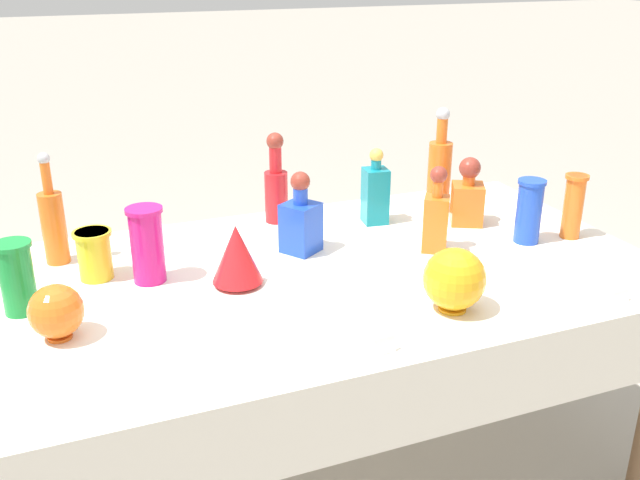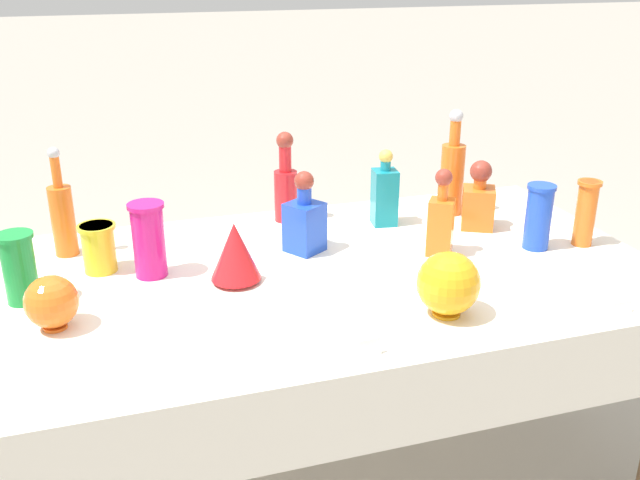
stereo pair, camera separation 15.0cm
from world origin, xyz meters
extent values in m
plane|color=#A0998C|center=(0.00, 0.00, 0.00)|extent=(40.00, 40.00, 0.00)
cube|color=white|center=(0.00, 0.00, 0.74)|extent=(2.04, 1.12, 0.03)
cube|color=white|center=(0.00, -0.56, 0.64)|extent=(2.04, 0.01, 0.23)
cylinder|color=brown|center=(-0.92, 0.46, 0.36)|extent=(0.04, 0.04, 0.73)
cylinder|color=brown|center=(0.92, 0.46, 0.36)|extent=(0.04, 0.04, 0.73)
cylinder|color=orange|center=(-0.73, 0.36, 0.87)|extent=(0.07, 0.07, 0.22)
cylinder|color=orange|center=(-0.73, 0.36, 1.03)|extent=(0.03, 0.03, 0.10)
sphere|color=#B2B2B7|center=(-0.73, 0.36, 1.09)|extent=(0.04, 0.04, 0.04)
cylinder|color=orange|center=(0.61, 0.35, 0.89)|extent=(0.09, 0.09, 0.25)
cylinder|color=orange|center=(0.61, 0.35, 1.06)|extent=(0.04, 0.04, 0.09)
sphere|color=#B2B2B7|center=(0.61, 0.35, 1.12)|extent=(0.05, 0.05, 0.05)
cylinder|color=red|center=(0.02, 0.45, 0.85)|extent=(0.08, 0.08, 0.18)
cylinder|color=red|center=(0.02, 0.45, 0.99)|extent=(0.04, 0.04, 0.09)
sphere|color=maroon|center=(0.02, 0.45, 1.05)|extent=(0.06, 0.06, 0.06)
cube|color=blue|center=(0.00, 0.16, 0.84)|extent=(0.14, 0.14, 0.16)
cylinder|color=blue|center=(0.00, 0.16, 0.95)|extent=(0.05, 0.05, 0.05)
sphere|color=maroon|center=(0.00, 0.16, 0.99)|extent=(0.06, 0.06, 0.06)
cube|color=orange|center=(0.63, 0.19, 0.83)|extent=(0.14, 0.14, 0.14)
cylinder|color=orange|center=(0.63, 0.19, 0.92)|extent=(0.04, 0.04, 0.04)
sphere|color=maroon|center=(0.63, 0.19, 0.96)|extent=(0.07, 0.07, 0.07)
cube|color=orange|center=(0.40, 0.01, 0.85)|extent=(0.11, 0.11, 0.18)
cylinder|color=orange|center=(0.40, 0.01, 0.97)|extent=(0.03, 0.03, 0.06)
sphere|color=maroon|center=(0.40, 0.01, 1.01)|extent=(0.05, 0.05, 0.05)
cube|color=teal|center=(0.33, 0.31, 0.86)|extent=(0.09, 0.09, 0.20)
cylinder|color=teal|center=(0.33, 0.31, 0.97)|extent=(0.04, 0.04, 0.03)
sphere|color=gold|center=(0.33, 0.31, 1.01)|extent=(0.05, 0.05, 0.05)
cylinder|color=#198C38|center=(-0.84, 0.05, 0.86)|extent=(0.09, 0.09, 0.20)
cylinder|color=#198C38|center=(-0.84, 0.05, 0.95)|extent=(0.10, 0.10, 0.01)
cylinder|color=#C61972|center=(-0.49, 0.12, 0.87)|extent=(0.09, 0.09, 0.22)
cylinder|color=#C61972|center=(-0.49, 0.12, 0.98)|extent=(0.11, 0.11, 0.01)
cylinder|color=yellow|center=(-0.63, 0.20, 0.83)|extent=(0.10, 0.10, 0.15)
cylinder|color=yellow|center=(-0.63, 0.20, 0.90)|extent=(0.11, 0.11, 0.01)
cylinder|color=orange|center=(0.88, -0.06, 0.87)|extent=(0.06, 0.06, 0.22)
cylinder|color=orange|center=(0.88, -0.06, 0.97)|extent=(0.08, 0.08, 0.01)
cylinder|color=blue|center=(0.72, -0.04, 0.87)|extent=(0.08, 0.08, 0.21)
cylinder|color=blue|center=(0.72, -0.04, 0.97)|extent=(0.09, 0.09, 0.01)
cylinder|color=red|center=(-0.26, 0.00, 0.77)|extent=(0.07, 0.07, 0.01)
cone|color=red|center=(-0.26, 0.00, 0.86)|extent=(0.15, 0.15, 0.17)
cylinder|color=orange|center=(-0.75, -0.13, 0.76)|extent=(0.06, 0.06, 0.01)
sphere|color=orange|center=(-0.75, -0.13, 0.84)|extent=(0.13, 0.13, 0.13)
cylinder|color=orange|center=(0.24, -0.37, 0.76)|extent=(0.08, 0.08, 0.01)
sphere|color=orange|center=(0.24, -0.37, 0.85)|extent=(0.17, 0.17, 0.17)
cube|color=white|center=(-0.03, -0.50, 0.78)|extent=(0.06, 0.02, 0.04)
cube|color=white|center=(0.68, -0.50, 0.78)|extent=(0.06, 0.02, 0.04)
camera|label=1|loc=(-0.72, -1.81, 1.65)|focal=40.00mm
camera|label=2|loc=(-0.58, -1.86, 1.65)|focal=40.00mm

